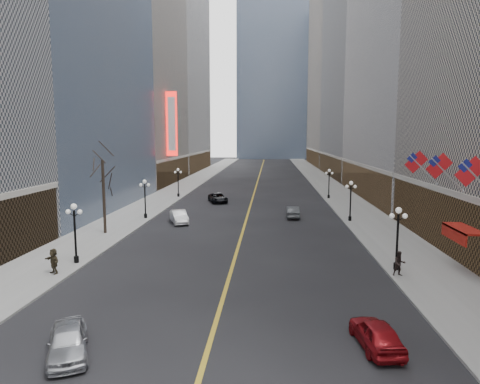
# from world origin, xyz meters

# --- Properties ---
(sidewalk_east) EXTENTS (6.00, 230.00, 0.15)m
(sidewalk_east) POSITION_xyz_m (14.00, 70.00, 0.07)
(sidewalk_east) COLOR gray
(sidewalk_east) RESTS_ON ground
(sidewalk_west) EXTENTS (6.00, 230.00, 0.15)m
(sidewalk_west) POSITION_xyz_m (-14.00, 70.00, 0.07)
(sidewalk_west) COLOR gray
(sidewalk_west) RESTS_ON ground
(lane_line) EXTENTS (0.25, 200.00, 0.02)m
(lane_line) POSITION_xyz_m (0.00, 80.00, 0.01)
(lane_line) COLOR gold
(lane_line) RESTS_ON ground
(bldg_east_c) EXTENTS (26.60, 40.60, 48.80)m
(bldg_east_c) POSITION_xyz_m (29.88, 106.00, 24.18)
(bldg_east_c) COLOR gray
(bldg_east_c) RESTS_ON ground
(bldg_east_d) EXTENTS (26.60, 46.60, 62.80)m
(bldg_east_d) POSITION_xyz_m (29.90, 149.00, 31.17)
(bldg_east_d) COLOR #AB9F8E
(bldg_east_d) RESTS_ON ground
(bldg_west_c) EXTENTS (26.60, 30.60, 50.80)m
(bldg_west_c) POSITION_xyz_m (-29.88, 87.00, 25.19)
(bldg_west_c) COLOR #AB9F8E
(bldg_west_c) RESTS_ON ground
(bldg_west_d) EXTENTS (26.60, 38.60, 72.80)m
(bldg_west_d) POSITION_xyz_m (-29.92, 121.00, 36.17)
(bldg_west_d) COLOR silver
(bldg_west_d) RESTS_ON ground
(streetlamp_east_1) EXTENTS (1.26, 0.44, 4.52)m
(streetlamp_east_1) POSITION_xyz_m (11.80, 30.00, 2.90)
(streetlamp_east_1) COLOR black
(streetlamp_east_1) RESTS_ON sidewalk_east
(streetlamp_east_2) EXTENTS (1.26, 0.44, 4.52)m
(streetlamp_east_2) POSITION_xyz_m (11.80, 48.00, 2.90)
(streetlamp_east_2) COLOR black
(streetlamp_east_2) RESTS_ON sidewalk_east
(streetlamp_east_3) EXTENTS (1.26, 0.44, 4.52)m
(streetlamp_east_3) POSITION_xyz_m (11.80, 66.00, 2.90)
(streetlamp_east_3) COLOR black
(streetlamp_east_3) RESTS_ON sidewalk_east
(streetlamp_west_1) EXTENTS (1.26, 0.44, 4.52)m
(streetlamp_west_1) POSITION_xyz_m (-11.80, 30.00, 2.90)
(streetlamp_west_1) COLOR black
(streetlamp_west_1) RESTS_ON sidewalk_west
(streetlamp_west_2) EXTENTS (1.26, 0.44, 4.52)m
(streetlamp_west_2) POSITION_xyz_m (-11.80, 48.00, 2.90)
(streetlamp_west_2) COLOR black
(streetlamp_west_2) RESTS_ON sidewalk_west
(streetlamp_west_3) EXTENTS (1.26, 0.44, 4.52)m
(streetlamp_west_3) POSITION_xyz_m (-11.80, 66.00, 2.90)
(streetlamp_west_3) COLOR black
(streetlamp_west_3) RESTS_ON sidewalk_west
(flag_3) EXTENTS (2.87, 0.12, 2.87)m
(flag_3) POSITION_xyz_m (15.31, 27.00, 7.29)
(flag_3) COLOR #B2B2B7
(flag_3) RESTS_ON ground
(flag_4) EXTENTS (2.87, 0.12, 2.87)m
(flag_4) POSITION_xyz_m (15.31, 32.00, 7.29)
(flag_4) COLOR #B2B2B7
(flag_4) RESTS_ON ground
(flag_5) EXTENTS (2.87, 0.12, 2.87)m
(flag_5) POSITION_xyz_m (15.31, 37.00, 7.29)
(flag_5) COLOR #B2B2B7
(flag_5) RESTS_ON ground
(awning_c) EXTENTS (1.40, 4.00, 0.93)m
(awning_c) POSITION_xyz_m (16.11, 30.00, 3.08)
(awning_c) COLOR maroon
(awning_c) RESTS_ON ground
(theatre_marquee) EXTENTS (2.00, 0.55, 12.00)m
(theatre_marquee) POSITION_xyz_m (-15.88, 80.00, 12.00)
(theatre_marquee) COLOR red
(theatre_marquee) RESTS_ON ground
(tree_west_far) EXTENTS (3.60, 3.60, 7.92)m
(tree_west_far) POSITION_xyz_m (-13.50, 40.00, 6.24)
(tree_west_far) COLOR #2D231C
(tree_west_far) RESTS_ON sidewalk_west
(car_nb_near) EXTENTS (3.19, 4.43, 1.40)m
(car_nb_near) POSITION_xyz_m (-6.04, 16.79, 0.70)
(car_nb_near) COLOR #B1B3B9
(car_nb_near) RESTS_ON ground
(car_nb_mid) EXTENTS (3.02, 4.62, 1.44)m
(car_nb_mid) POSITION_xyz_m (-7.38, 45.99, 0.72)
(car_nb_mid) COLOR silver
(car_nb_mid) RESTS_ON ground
(car_nb_far) EXTENTS (3.69, 5.36, 1.36)m
(car_nb_far) POSITION_xyz_m (-4.91, 61.43, 0.68)
(car_nb_far) COLOR black
(car_nb_far) RESTS_ON ground
(car_sb_mid) EXTENTS (2.07, 4.12, 1.34)m
(car_sb_mid) POSITION_xyz_m (7.65, 18.52, 0.67)
(car_sb_mid) COLOR maroon
(car_sb_mid) RESTS_ON ground
(car_sb_far) EXTENTS (1.45, 4.11, 1.35)m
(car_sb_far) POSITION_xyz_m (5.47, 50.12, 0.68)
(car_sb_far) COLOR #414548
(car_sb_far) RESTS_ON ground
(ped_east_walk) EXTENTS (0.87, 0.53, 1.71)m
(ped_east_walk) POSITION_xyz_m (11.60, 28.60, 1.01)
(ped_east_walk) COLOR black
(ped_east_walk) RESTS_ON sidewalk_east
(ped_west_far) EXTENTS (1.60, 1.35, 1.77)m
(ped_west_far) POSITION_xyz_m (-12.20, 27.41, 1.03)
(ped_west_far) COLOR #332B1C
(ped_west_far) RESTS_ON sidewalk_west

